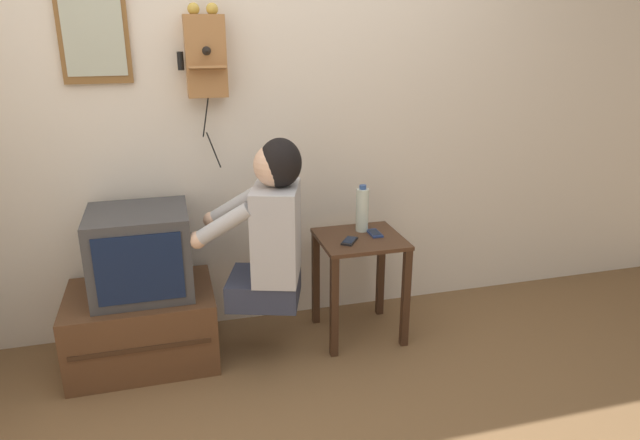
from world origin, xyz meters
TOP-DOWN VIEW (x-y plane):
  - wall_back at (0.00, 1.21)m, footprint 6.80×0.05m
  - side_table at (0.41, 0.84)m, footprint 0.46×0.43m
  - person at (-0.11, 0.74)m, footprint 0.60×0.50m
  - tv_stand at (-0.78, 0.89)m, footprint 0.75×0.55m
  - television at (-0.75, 0.90)m, footprint 0.49×0.45m
  - wall_phone_antique at (-0.35, 1.13)m, footprint 0.24×0.18m
  - framed_picture at (-0.87, 1.18)m, footprint 0.33×0.03m
  - cell_phone_held at (0.33, 0.79)m, footprint 0.12×0.14m
  - cell_phone_spare at (0.50, 0.86)m, footprint 0.06×0.12m
  - water_bottle at (0.45, 0.94)m, footprint 0.07×0.07m

SIDE VIEW (x-z plane):
  - tv_stand at x=-0.78m, z-range 0.00..0.39m
  - side_table at x=0.41m, z-range 0.15..0.75m
  - cell_phone_held at x=0.33m, z-range 0.60..0.61m
  - cell_phone_spare at x=0.50m, z-range 0.60..0.61m
  - television at x=-0.75m, z-range 0.39..0.83m
  - water_bottle at x=0.45m, z-range 0.59..0.86m
  - person at x=-0.11m, z-range 0.31..1.17m
  - wall_back at x=0.00m, z-range 0.00..2.55m
  - wall_phone_antique at x=-0.35m, z-range 1.14..1.97m
  - framed_picture at x=-0.87m, z-range 1.42..1.96m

